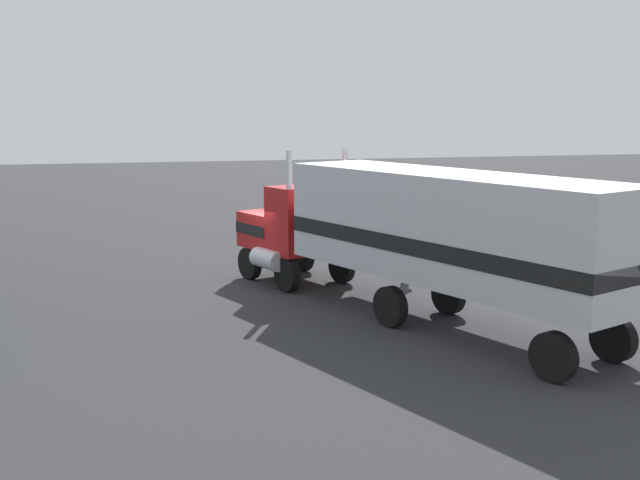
% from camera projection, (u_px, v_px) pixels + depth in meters
% --- Properties ---
extents(ground_plane, '(120.00, 120.00, 0.00)m').
position_uv_depth(ground_plane, '(280.00, 280.00, 26.28)').
color(ground_plane, '#2D2D30').
extents(lane_stripe_near, '(4.10, 1.89, 0.01)m').
position_uv_depth(lane_stripe_near, '(367.00, 268.00, 28.30)').
color(lane_stripe_near, silver).
rests_on(lane_stripe_near, ground_plane).
extents(lane_stripe_mid, '(4.19, 1.65, 0.01)m').
position_uv_depth(lane_stripe_mid, '(516.00, 307.00, 22.71)').
color(lane_stripe_mid, silver).
rests_on(lane_stripe_mid, ground_plane).
extents(semi_truck, '(14.03, 7.73, 4.50)m').
position_uv_depth(semi_truck, '(419.00, 229.00, 21.08)').
color(semi_truck, '#B21919').
rests_on(semi_truck, ground_plane).
extents(person_bystander, '(0.40, 0.48, 1.63)m').
position_uv_depth(person_bystander, '(406.00, 257.00, 25.81)').
color(person_bystander, '#2D3347').
rests_on(person_bystander, ground_plane).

